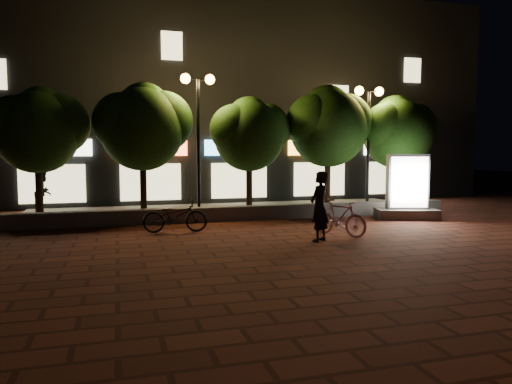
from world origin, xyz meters
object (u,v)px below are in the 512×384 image
object	(u,v)px
street_lamp_right	(369,116)
street_lamp_left	(198,108)
tree_far_right	(398,129)
tree_mid	(250,131)
scooter_pink	(339,218)
tree_far_left	(39,127)
tree_right	(329,124)
ad_kiosk	(407,193)
scooter_parked	(175,216)
pedestrian	(43,192)
rider	(319,206)
tree_left	(144,124)

from	to	relation	value
street_lamp_right	street_lamp_left	bearing A→B (deg)	180.00
tree_far_right	street_lamp_left	world-z (taller)	street_lamp_left
tree_mid	scooter_pink	size ratio (longest dim) A/B	2.54
tree_far_left	tree_right	distance (m)	10.81
tree_far_left	ad_kiosk	bearing A→B (deg)	-12.51
ad_kiosk	scooter_parked	bearing A→B (deg)	-176.06
tree_right	ad_kiosk	size ratio (longest dim) A/B	2.12
tree_right	street_lamp_right	bearing A→B (deg)	-9.10
scooter_parked	tree_far_left	bearing A→B (deg)	57.06
scooter_parked	tree_mid	bearing A→B (deg)	-38.32
ad_kiosk	tree_right	bearing A→B (deg)	123.23
tree_far_left	tree_mid	size ratio (longest dim) A/B	1.03
street_lamp_right	scooter_parked	xyz separation A→B (m)	(-8.25, -3.12, -3.39)
tree_right	ad_kiosk	distance (m)	4.25
ad_kiosk	pedestrian	distance (m)	13.46
ad_kiosk	tree_far_left	bearing A→B (deg)	167.49
tree_far_right	scooter_pink	size ratio (longest dim) A/B	2.68
street_lamp_right	pedestrian	world-z (taller)	street_lamp_right
tree_right	rider	xyz separation A→B (m)	(-2.98, -5.95, -2.60)
tree_right	tree_far_right	xyz separation A→B (m)	(3.20, -0.00, -0.20)
street_lamp_right	scooter_parked	distance (m)	9.44
street_lamp_left	rider	distance (m)	6.88
tree_far_right	ad_kiosk	xyz separation A→B (m)	(-1.36, -2.80, -2.42)
tree_left	ad_kiosk	xyz separation A→B (m)	(9.14, -2.80, -2.50)
tree_left	tree_right	world-z (taller)	tree_right
street_lamp_left	scooter_parked	xyz separation A→B (m)	(-1.25, -3.12, -3.52)
tree_right	pedestrian	distance (m)	11.34
scooter_pink	scooter_parked	distance (m)	4.91
tree_far_right	street_lamp_right	distance (m)	1.66
tree_left	street_lamp_right	bearing A→B (deg)	-1.68
tree_mid	tree_right	bearing A→B (deg)	0.00
street_lamp_right	scooter_pink	distance (m)	7.12
street_lamp_left	street_lamp_right	distance (m)	7.00
ad_kiosk	scooter_pink	bearing A→B (deg)	-147.36
pedestrian	tree_far_right	bearing A→B (deg)	-82.97
tree_mid	scooter_pink	distance (m)	6.08
tree_left	scooter_pink	xyz separation A→B (m)	(5.22, -5.32, -2.91)
tree_mid	tree_far_right	distance (m)	6.50
street_lamp_right	pedestrian	xyz separation A→B (m)	(-12.58, 1.71, -2.96)
tree_left	scooter_parked	distance (m)	4.54
street_lamp_left	street_lamp_right	xyz separation A→B (m)	(7.00, 0.00, -0.13)
tree_right	scooter_pink	world-z (taller)	tree_right
street_lamp_left	ad_kiosk	distance (m)	8.23
tree_right	street_lamp_left	distance (m)	5.38
scooter_pink	pedestrian	world-z (taller)	pedestrian
ad_kiosk	scooter_pink	distance (m)	4.68
tree_left	pedestrian	distance (m)	4.65
tree_far_left	tree_mid	world-z (taller)	tree_far_left
tree_mid	street_lamp_left	distance (m)	2.22
scooter_parked	pedestrian	world-z (taller)	pedestrian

